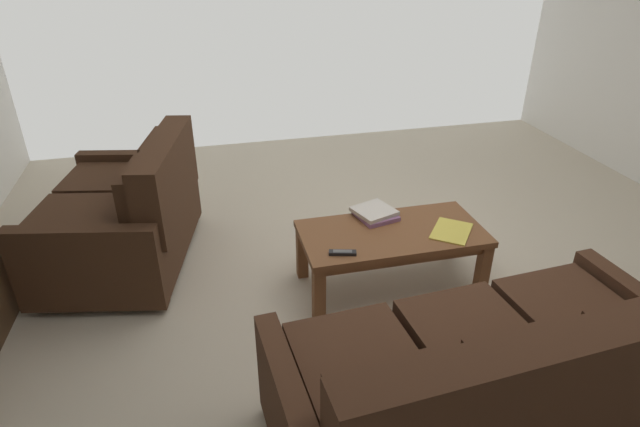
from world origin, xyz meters
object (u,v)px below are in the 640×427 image
sofa_main (486,381)px  book_stack (375,213)px  loose_magazine (451,231)px  coffee_table (391,240)px  loveseat_near (127,215)px  tv_remote (343,253)px

sofa_main → book_stack: (0.02, -1.42, 0.09)m
book_stack → loose_magazine: size_ratio=1.04×
sofa_main → coffee_table: bearing=-91.2°
loveseat_near → book_stack: 1.69m
loveseat_near → coffee_table: size_ratio=1.22×
sofa_main → loose_magazine: 1.19m
coffee_table → sofa_main: bearing=88.8°
book_stack → loose_magazine: 0.50m
sofa_main → coffee_table: sofa_main is taller
sofa_main → book_stack: size_ratio=6.16×
sofa_main → book_stack: bearing=-89.2°
loveseat_near → tv_remote: loveseat_near is taller
sofa_main → tv_remote: 1.09m
coffee_table → loose_magazine: size_ratio=3.95×
coffee_table → loose_magazine: bearing=165.0°
loose_magazine → sofa_main: bearing=-70.7°
sofa_main → loveseat_near: 2.52m
sofa_main → loose_magazine: sofa_main is taller
loveseat_near → sofa_main: bearing=130.3°
sofa_main → tv_remote: sofa_main is taller
loveseat_near → coffee_table: 1.80m
coffee_table → loose_magazine: loose_magazine is taller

